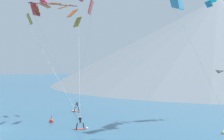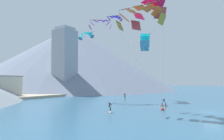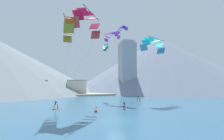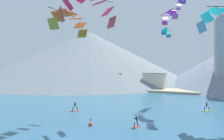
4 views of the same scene
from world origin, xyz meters
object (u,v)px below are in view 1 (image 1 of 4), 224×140
at_px(kitesurfer_mid_center, 76,109).
at_px(parafoil_kite_distant_low_drift, 222,0).
at_px(kitesurfer_near_trail, 82,126).
at_px(parafoil_kite_near_trail, 55,12).
at_px(race_marker_buoy, 51,121).

distance_m(kitesurfer_mid_center, parafoil_kite_distant_low_drift, 27.54).
height_order(kitesurfer_near_trail, parafoil_kite_near_trail, parafoil_kite_near_trail).
relative_size(kitesurfer_near_trail, parafoil_kite_distant_low_drift, 0.35).
relative_size(parafoil_kite_near_trail, parafoil_kite_distant_low_drift, 3.07).
distance_m(parafoil_kite_distant_low_drift, race_marker_buoy, 29.12).
height_order(parafoil_kite_distant_low_drift, race_marker_buoy, parafoil_kite_distant_low_drift).
bearing_deg(parafoil_kite_distant_low_drift, race_marker_buoy, -106.76).
bearing_deg(race_marker_buoy, parafoil_kite_distant_low_drift, 73.24).
relative_size(kitesurfer_mid_center, parafoil_kite_distant_low_drift, 0.34).
xyz_separation_m(kitesurfer_mid_center, race_marker_buoy, (7.28, -5.79, -0.36)).
bearing_deg(kitesurfer_near_trail, race_marker_buoy, -159.93).
xyz_separation_m(kitesurfer_near_trail, parafoil_kite_near_trail, (-10.85, -0.46, 15.00)).
bearing_deg(kitesurfer_mid_center, race_marker_buoy, -38.49).
bearing_deg(parafoil_kite_near_trail, parafoil_kite_distant_low_drift, 60.94).
bearing_deg(kitesurfer_near_trail, parafoil_kite_distant_low_drift, 87.50).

